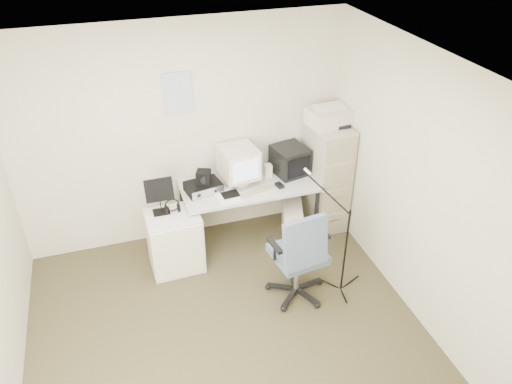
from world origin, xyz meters
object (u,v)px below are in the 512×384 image
object	(u,v)px
filing_cabinet	(326,176)
side_cart	(175,241)
office_chair	(298,252)
desk	(249,211)

from	to	relation	value
filing_cabinet	side_cart	size ratio (longest dim) A/B	1.92
filing_cabinet	office_chair	size ratio (longest dim) A/B	1.22
office_chair	side_cart	xyz separation A→B (m)	(-1.08, 0.79, -0.20)
desk	side_cart	size ratio (longest dim) A/B	2.22
filing_cabinet	office_chair	bearing A→B (deg)	-125.89
filing_cabinet	side_cart	world-z (taller)	filing_cabinet
filing_cabinet	side_cart	distance (m)	1.90
filing_cabinet	desk	world-z (taller)	filing_cabinet
desk	office_chair	distance (m)	1.07
desk	side_cart	bearing A→B (deg)	-164.42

